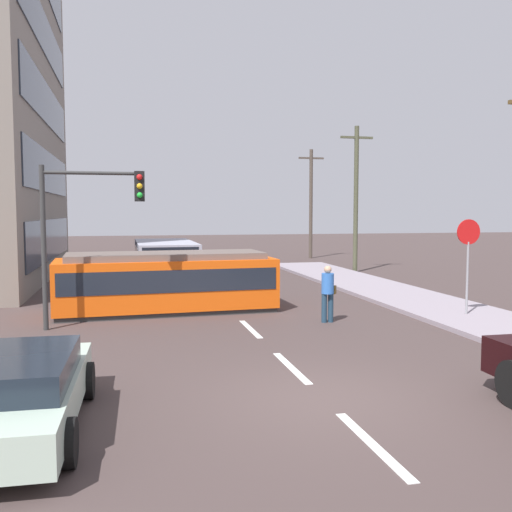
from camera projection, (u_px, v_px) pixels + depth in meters
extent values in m
plane|color=#453735|center=(226.00, 306.00, 19.59)|extent=(120.00, 120.00, 0.00)
cube|color=gray|center=(469.00, 317.00, 17.20)|extent=(3.20, 36.00, 0.14)
cube|color=silver|center=(372.00, 444.00, 7.93)|extent=(0.16, 2.40, 0.01)
cube|color=silver|center=(291.00, 367.00, 11.81)|extent=(0.16, 2.40, 0.01)
cube|color=silver|center=(250.00, 329.00, 15.70)|extent=(0.16, 2.40, 0.01)
cube|color=silver|center=(205.00, 286.00, 24.83)|extent=(0.16, 2.40, 0.01)
cube|color=silver|center=(190.00, 272.00, 30.66)|extent=(0.16, 2.40, 0.01)
cube|color=#2D3847|center=(51.00, 239.00, 27.36)|extent=(0.06, 14.39, 1.92)
cube|color=#2D3847|center=(49.00, 172.00, 27.11)|extent=(0.06, 14.39, 1.92)
cube|color=#2D3847|center=(47.00, 104.00, 26.86)|extent=(0.06, 14.39, 1.92)
cube|color=#2D3847|center=(45.00, 35.00, 26.61)|extent=(0.06, 14.39, 1.92)
cube|color=#EE530F|center=(166.00, 283.00, 18.47)|extent=(7.08, 2.83, 1.57)
cube|color=#2D2D2D|center=(167.00, 309.00, 18.53)|extent=(6.93, 2.70, 0.15)
cube|color=#675952|center=(166.00, 256.00, 18.40)|extent=(6.36, 2.43, 0.20)
cube|color=#1E232D|center=(166.00, 277.00, 18.45)|extent=(6.80, 2.86, 0.69)
cube|color=#AAABBD|center=(165.00, 259.00, 25.45)|extent=(2.57, 5.92, 1.62)
cube|color=black|center=(171.00, 259.00, 22.62)|extent=(2.25, 0.15, 0.97)
cube|color=black|center=(165.00, 253.00, 25.42)|extent=(2.60, 5.03, 0.65)
cylinder|color=black|center=(169.00, 279.00, 23.67)|extent=(2.56, 0.93, 0.90)
cylinder|color=black|center=(162.00, 270.00, 27.32)|extent=(2.56, 0.93, 0.90)
cylinder|color=#203A4F|center=(324.00, 308.00, 16.62)|extent=(0.16, 0.16, 0.85)
cylinder|color=#203A4F|center=(331.00, 308.00, 16.66)|extent=(0.16, 0.16, 0.85)
cylinder|color=blue|center=(328.00, 283.00, 16.59)|extent=(0.36, 0.36, 0.60)
sphere|color=tan|center=(328.00, 270.00, 16.55)|extent=(0.22, 0.22, 0.22)
cube|color=#553D17|center=(334.00, 290.00, 16.70)|extent=(0.19, 0.22, 0.24)
cube|color=#B6CCB8|center=(15.00, 398.00, 8.31)|extent=(1.90, 4.55, 0.55)
cube|color=black|center=(12.00, 369.00, 8.13)|extent=(1.70, 2.52, 0.40)
cylinder|color=black|center=(87.00, 381.00, 9.82)|extent=(0.24, 0.65, 0.64)
cylinder|color=black|center=(67.00, 443.00, 7.18)|extent=(0.24, 0.65, 0.64)
cylinder|color=gray|center=(467.00, 278.00, 17.15)|extent=(0.07, 0.07, 2.20)
cylinder|color=red|center=(469.00, 232.00, 17.04)|extent=(0.76, 0.04, 0.76)
cylinder|color=#333333|center=(44.00, 248.00, 15.41)|extent=(0.14, 0.14, 4.50)
cylinder|color=#333333|center=(91.00, 173.00, 15.54)|extent=(2.58, 0.10, 0.10)
cube|color=black|center=(139.00, 186.00, 15.85)|extent=(0.28, 0.24, 0.84)
sphere|color=red|center=(139.00, 177.00, 15.71)|extent=(0.16, 0.16, 0.16)
sphere|color=gold|center=(140.00, 186.00, 15.72)|extent=(0.16, 0.16, 0.16)
sphere|color=green|center=(140.00, 195.00, 15.74)|extent=(0.16, 0.16, 0.16)
cylinder|color=#4B4C37|center=(356.00, 200.00, 30.20)|extent=(0.24, 0.24, 7.76)
cube|color=#4B4C37|center=(357.00, 137.00, 29.94)|extent=(1.80, 0.12, 0.12)
cylinder|color=#4E4239|center=(311.00, 204.00, 39.46)|extent=(0.24, 0.24, 7.55)
cube|color=#4E4239|center=(311.00, 158.00, 39.21)|extent=(1.80, 0.12, 0.12)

